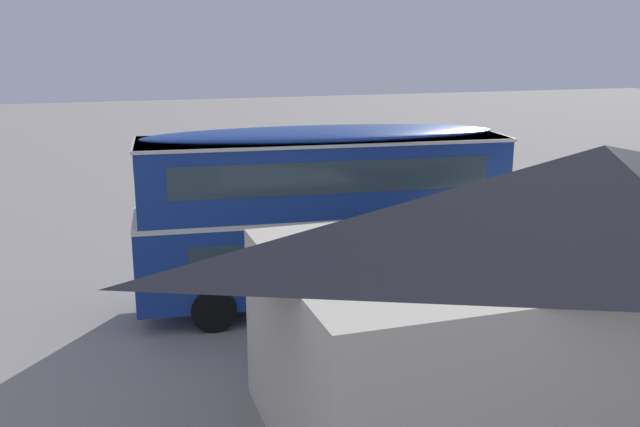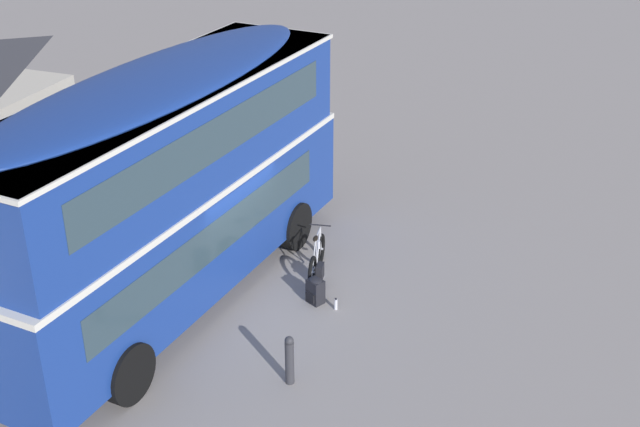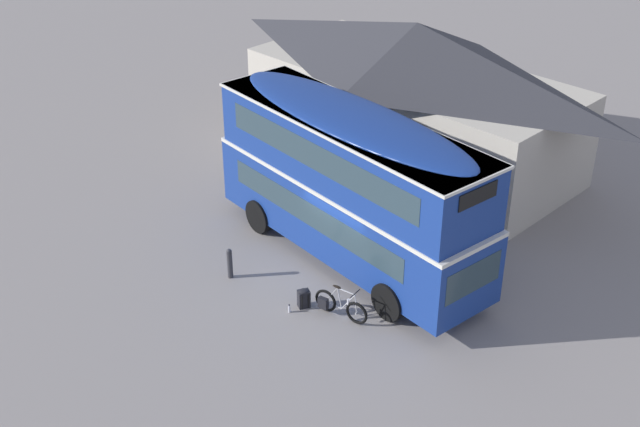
{
  "view_description": "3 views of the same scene",
  "coord_description": "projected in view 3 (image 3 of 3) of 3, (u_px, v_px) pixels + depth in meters",
  "views": [
    {
      "loc": [
        4.57,
        18.18,
        7.18
      ],
      "look_at": [
        -1.06,
        -1.11,
        2.05
      ],
      "focal_mm": 40.47,
      "sensor_mm": 36.0,
      "label": 1
    },
    {
      "loc": [
        -12.83,
        -7.48,
        9.23
      ],
      "look_at": [
        1.75,
        -1.51,
        1.26
      ],
      "focal_mm": 46.53,
      "sensor_mm": 36.0,
      "label": 2
    },
    {
      "loc": [
        14.24,
        -14.67,
        13.8
      ],
      "look_at": [
        -0.19,
        -0.9,
        2.34
      ],
      "focal_mm": 46.77,
      "sensor_mm": 36.0,
      "label": 3
    }
  ],
  "objects": [
    {
      "name": "water_bottle_clear_plastic",
      "position": [
        289.0,
        309.0,
        22.9
      ],
      "size": [
        0.07,
        0.07,
        0.25
      ],
      "color": "silver",
      "rests_on": "ground"
    },
    {
      "name": "backpack_on_ground",
      "position": [
        304.0,
        298.0,
        23.04
      ],
      "size": [
        0.38,
        0.4,
        0.57
      ],
      "color": "black",
      "rests_on": "ground"
    },
    {
      "name": "double_decker_bus",
      "position": [
        350.0,
        180.0,
        24.07
      ],
      "size": [
        9.8,
        3.22,
        4.79
      ],
      "color": "black",
      "rests_on": "ground"
    },
    {
      "name": "kerb_bollard",
      "position": [
        230.0,
        263.0,
        24.2
      ],
      "size": [
        0.16,
        0.16,
        0.97
      ],
      "color": "#333338",
      "rests_on": "ground"
    },
    {
      "name": "pub_building",
      "position": [
        413.0,
        91.0,
        30.1
      ],
      "size": [
        12.67,
        6.03,
        5.17
      ],
      "color": "beige",
      "rests_on": "ground"
    },
    {
      "name": "touring_bicycle",
      "position": [
        339.0,
        305.0,
        22.6
      ],
      "size": [
        1.66,
        0.67,
        0.97
      ],
      "color": "black",
      "rests_on": "ground"
    },
    {
      "name": "ground_plane",
      "position": [
        346.0,
        274.0,
        24.59
      ],
      "size": [
        120.0,
        120.0,
        0.0
      ],
      "primitive_type": "plane",
      "color": "gray"
    }
  ]
}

